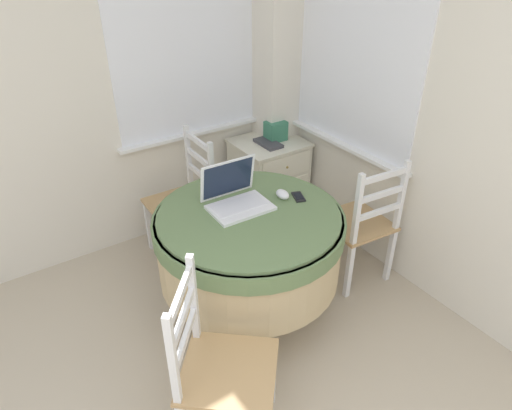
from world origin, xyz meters
TOP-DOWN VIEW (x-y plane):
  - corner_room_shell at (1.27, 1.82)m, footprint 4.46×4.71m
  - round_dining_table at (1.12, 1.67)m, footprint 1.09×1.09m
  - laptop at (1.10, 1.78)m, footprint 0.35×0.29m
  - computer_mouse at (1.37, 1.70)m, footprint 0.06×0.10m
  - cell_phone at (1.46, 1.65)m, footprint 0.09×0.12m
  - dining_chair_near_back_window at (1.09, 2.47)m, footprint 0.43×0.41m
  - dining_chair_near_right_window at (1.92, 1.55)m, footprint 0.44×0.45m
  - dining_chair_camera_near at (0.56, 1.08)m, footprint 0.58×0.58m
  - corner_cabinet at (1.90, 2.57)m, footprint 0.54×0.50m
  - storage_box at (1.97, 2.58)m, footprint 0.16×0.12m
  - book_on_cabinet at (1.87, 2.53)m, footprint 0.13×0.24m

SIDE VIEW (x-z plane):
  - corner_cabinet at x=1.90m, z-range 0.00..0.66m
  - dining_chair_near_back_window at x=1.09m, z-range -0.02..0.90m
  - dining_chair_near_right_window at x=1.92m, z-range -0.02..0.90m
  - dining_chair_camera_near at x=0.56m, z-range -0.02..0.90m
  - round_dining_table at x=1.12m, z-range 0.18..0.93m
  - book_on_cabinet at x=1.87m, z-range 0.66..0.68m
  - storage_box at x=1.97m, z-range 0.66..0.81m
  - cell_phone at x=1.46m, z-range 0.74..0.76m
  - computer_mouse at x=1.37m, z-range 0.74..0.80m
  - laptop at x=1.10m, z-range 0.67..0.93m
  - corner_room_shell at x=1.27m, z-range 0.00..2.55m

